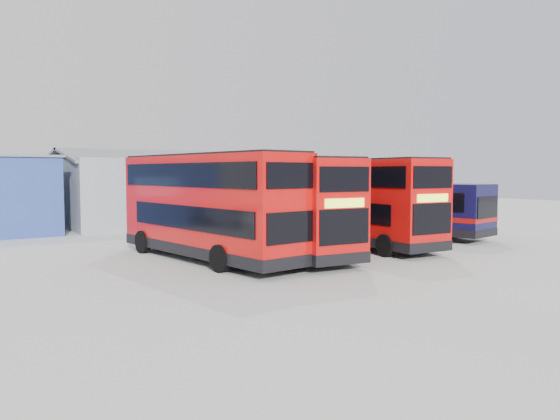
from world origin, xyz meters
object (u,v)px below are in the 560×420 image
object	(u,v)px
double_decker_left	(208,208)
double_decker_centre	(278,208)
double_decker_right	(357,203)
single_decker_blue	(394,209)
maintenance_shed	(238,188)

from	to	relation	value
double_decker_left	double_decker_centre	xyz separation A→B (m)	(3.50, -0.53, -0.10)
double_decker_right	single_decker_blue	distance (m)	6.13
maintenance_shed	double_decker_centre	xyz separation A→B (m)	(-9.20, -20.08, -0.27)
double_decker_centre	single_decker_blue	xyz separation A→B (m)	(11.02, 2.99, -0.67)
maintenance_shed	single_decker_blue	world-z (taller)	maintenance_shed
double_decker_centre	single_decker_blue	size ratio (longest dim) A/B	0.89
double_decker_left	double_decker_centre	world-z (taller)	double_decker_left
double_decker_left	double_decker_right	world-z (taller)	double_decker_left
double_decker_left	double_decker_right	xyz separation A→B (m)	(9.00, -0.12, -0.07)
double_decker_centre	double_decker_right	size ratio (longest dim) A/B	0.99
double_decker_centre	single_decker_blue	distance (m)	11.44
double_decker_centre	double_decker_right	distance (m)	5.52
double_decker_right	single_decker_blue	world-z (taller)	double_decker_right
double_decker_centre	double_decker_right	xyz separation A→B (m)	(5.50, 0.41, 0.03)
maintenance_shed	double_decker_right	bearing A→B (deg)	-100.63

